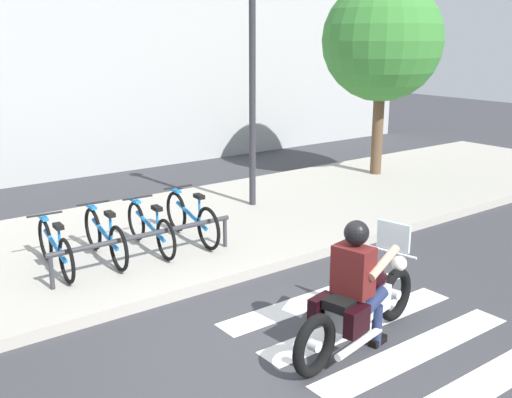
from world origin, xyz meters
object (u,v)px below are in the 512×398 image
motorcycle (360,306)px  bicycle_2 (150,228)px  tree_near_rack (382,41)px  street_lamp (252,76)px  bike_rack (145,238)px  bicycle_1 (105,236)px  bicycle_0 (55,248)px  rider (357,276)px  bicycle_3 (191,218)px

motorcycle → bicycle_2: size_ratio=1.33×
tree_near_rack → street_lamp: bearing=-174.0°
street_lamp → motorcycle: bearing=-113.8°
bike_rack → street_lamp: size_ratio=0.66×
street_lamp → tree_near_rack: tree_near_rack is taller
bicycle_1 → tree_near_rack: size_ratio=0.37×
motorcycle → bicycle_0: motorcycle is taller
bike_rack → bicycle_2: bearing=57.4°
bicycle_2 → bicycle_1: bearing=-179.9°
rider → bicycle_0: bearing=117.6°
bicycle_1 → rider: bearing=-71.7°
bicycle_3 → bike_rack: 1.20m
bicycle_1 → bike_rack: bearing=-57.4°
rider → tree_near_rack: size_ratio=0.32×
bicycle_0 → bike_rack: bearing=-27.5°
bicycle_1 → bicycle_2: (0.71, 0.00, -0.01)m
street_lamp → tree_near_rack: (3.83, 0.40, 0.58)m
bicycle_2 → tree_near_rack: bearing=12.7°
bicycle_2 → bicycle_3: 0.71m
bicycle_3 → bike_rack: size_ratio=0.63×
bicycle_3 → street_lamp: bearing=28.4°
bicycle_0 → bicycle_2: 1.42m
street_lamp → bicycle_3: bearing=-151.6°
motorcycle → bicycle_0: size_ratio=1.39×
bicycle_0 → bicycle_3: size_ratio=0.93×
bicycle_2 → street_lamp: 3.54m
bicycle_3 → street_lamp: (1.97, 1.07, 2.02)m
bicycle_0 → bicycle_3: bicycle_3 is taller
bicycle_3 → rider: bearing=-93.1°
motorcycle → rider: rider is taller
rider → tree_near_rack: tree_near_rack is taller
street_lamp → tree_near_rack: 3.89m
rider → bicycle_3: bearing=86.9°
bicycle_0 → bicycle_3: bearing=-0.0°
bicycle_2 → bicycle_3: size_ratio=0.97×
bike_rack → street_lamp: street_lamp is taller
bicycle_2 → bicycle_3: (0.71, -0.00, 0.02)m
bike_rack → tree_near_rack: bearing=16.4°
rider → bicycle_1: rider is taller
bicycle_3 → motorcycle: bearing=-91.9°
rider → bicycle_0: size_ratio=0.91×
rider → street_lamp: bearing=65.4°
bicycle_1 → bicycle_2: bearing=0.1°
bicycle_2 → bike_rack: bearing=-122.6°
bicycle_3 → bike_rack: bearing=-152.5°
street_lamp → bicycle_2: bearing=-158.3°
bicycle_1 → tree_near_rack: tree_near_rack is taller
motorcycle → bike_rack: size_ratio=0.81×
bike_rack → tree_near_rack: size_ratio=0.61×
bicycle_1 → street_lamp: 4.09m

